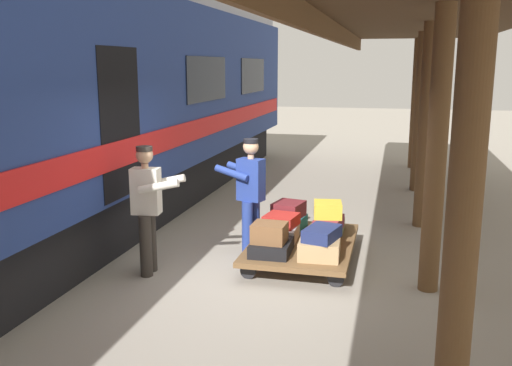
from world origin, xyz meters
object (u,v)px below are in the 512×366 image
object	(u,v)px
porter_in_overalls	(250,193)
suitcase_tan_vintage	(319,248)
suitcase_orange_carryall	(325,237)
suitcase_black_hardshell	(271,247)
train_car	(22,113)
porter_by_door	(148,206)
suitcase_burgundy_valise	(329,224)
suitcase_teal_softside	(288,223)
suitcase_gray_aluminum	(280,233)
suitcase_yellow_case	(328,210)
suitcase_brown_leather	(269,233)
luggage_cart	(302,244)
suitcase_navy_fabric	(322,233)
suitcase_maroon_trunk	(289,210)
suitcase_olive_duffel	(330,226)
suitcase_red_plastic	(281,220)

from	to	relation	value
porter_in_overalls	suitcase_tan_vintage	bearing A→B (deg)	149.71
suitcase_orange_carryall	suitcase_black_hardshell	size ratio (longest dim) A/B	0.91
train_car	suitcase_orange_carryall	distance (m)	4.56
suitcase_black_hardshell	porter_in_overalls	size ratio (longest dim) A/B	0.37
porter_by_door	suitcase_burgundy_valise	bearing A→B (deg)	-155.28
train_car	suitcase_burgundy_valise	size ratio (longest dim) A/B	37.24
suitcase_teal_softside	suitcase_black_hardshell	bearing A→B (deg)	90.00
suitcase_gray_aluminum	suitcase_yellow_case	xyz separation A→B (m)	(-0.65, -0.07, 0.37)
suitcase_burgundy_valise	suitcase_yellow_case	size ratio (longest dim) A/B	1.37
suitcase_black_hardshell	suitcase_brown_leather	world-z (taller)	suitcase_brown_leather
luggage_cart	porter_by_door	bearing A→B (deg)	27.91
suitcase_navy_fabric	porter_by_door	distance (m)	2.28
luggage_cart	suitcase_maroon_trunk	size ratio (longest dim) A/B	4.60
suitcase_olive_duffel	suitcase_navy_fabric	xyz separation A→B (m)	(-0.03, 1.17, 0.23)
suitcase_yellow_case	porter_by_door	size ratio (longest dim) A/B	0.23
suitcase_red_plastic	suitcase_yellow_case	xyz separation A→B (m)	(-0.65, -0.05, 0.18)
suitcase_teal_softside	train_car	bearing A→B (deg)	19.61
suitcase_gray_aluminum	porter_in_overalls	size ratio (longest dim) A/B	0.35
suitcase_navy_fabric	suitcase_red_plastic	bearing A→B (deg)	-42.50
suitcase_burgundy_valise	porter_in_overalls	distance (m)	1.20
suitcase_orange_carryall	suitcase_olive_duffel	bearing A→B (deg)	-90.00
suitcase_yellow_case	suitcase_brown_leather	distance (m)	0.99
suitcase_teal_softside	porter_in_overalls	size ratio (longest dim) A/B	0.33
suitcase_teal_softside	suitcase_gray_aluminum	world-z (taller)	suitcase_gray_aluminum
suitcase_burgundy_valise	suitcase_red_plastic	size ratio (longest dim) A/B	1.24
train_car	suitcase_tan_vintage	xyz separation A→B (m)	(-4.18, -0.08, -1.67)
suitcase_teal_softside	suitcase_navy_fabric	distance (m)	1.36
suitcase_olive_duffel	suitcase_maroon_trunk	distance (m)	0.66
suitcase_navy_fabric	suitcase_red_plastic	distance (m)	0.89
train_car	suitcase_orange_carryall	bearing A→B (deg)	-170.87
train_car	suitcase_black_hardshell	xyz separation A→B (m)	(-3.55, -0.08, -1.70)
suitcase_yellow_case	suitcase_maroon_trunk	distance (m)	0.84
suitcase_black_hardshell	suitcase_yellow_case	xyz separation A→B (m)	(-0.65, -0.66, 0.39)
suitcase_brown_leather	porter_by_door	world-z (taller)	porter_by_door
suitcase_olive_duffel	suitcase_navy_fabric	size ratio (longest dim) A/B	0.89
suitcase_gray_aluminum	suitcase_red_plastic	bearing A→B (deg)	-106.83
suitcase_orange_carryall	suitcase_yellow_case	xyz separation A→B (m)	(-0.02, -0.07, 0.38)
suitcase_black_hardshell	suitcase_burgundy_valise	distance (m)	0.94
suitcase_brown_leather	porter_by_door	xyz separation A→B (m)	(1.54, 0.36, 0.36)
suitcase_navy_fabric	suitcase_maroon_trunk	bearing A→B (deg)	-60.40
suitcase_black_hardshell	suitcase_brown_leather	xyz separation A→B (m)	(0.02, 0.04, 0.21)
suitcase_maroon_trunk	suitcase_black_hardshell	bearing A→B (deg)	89.60
suitcase_olive_duffel	porter_in_overalls	distance (m)	1.35
suitcase_red_plastic	porter_by_door	size ratio (longest dim) A/B	0.26
suitcase_teal_softside	suitcase_maroon_trunk	xyz separation A→B (m)	(-0.01, 0.02, 0.21)
suitcase_brown_leather	suitcase_maroon_trunk	bearing A→B (deg)	-91.28
luggage_cart	porter_in_overalls	bearing A→B (deg)	-3.68
suitcase_orange_carryall	suitcase_navy_fabric	bearing A→B (deg)	92.60
suitcase_black_hardshell	porter_in_overalls	distance (m)	0.97
suitcase_orange_carryall	porter_in_overalls	world-z (taller)	porter_in_overalls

